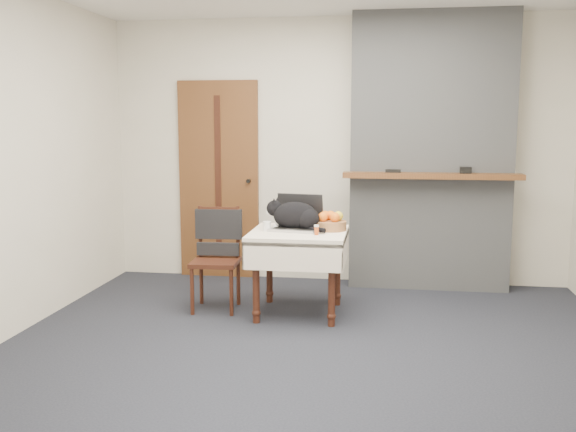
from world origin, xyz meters
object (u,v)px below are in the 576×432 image
object	(u,v)px
cream_jar	(267,226)
side_table	(299,244)
door	(219,180)
cat	(296,216)
fruit_basket	(330,223)
laptop	(297,221)
chair	(217,244)
pill_bottle	(317,230)

from	to	relation	value
cream_jar	side_table	bearing A→B (deg)	6.45
door	side_table	distance (m)	1.60
cat	door	bearing A→B (deg)	140.71
cat	fruit_basket	size ratio (longest dim) A/B	1.95
laptop	fruit_basket	xyz separation A→B (m)	(0.27, 0.00, -0.01)
door	fruit_basket	world-z (taller)	door
cream_jar	chair	world-z (taller)	chair
cream_jar	pill_bottle	world-z (taller)	pill_bottle
laptop	cream_jar	world-z (taller)	laptop
side_table	cat	xyz separation A→B (m)	(-0.03, 0.05, 0.23)
side_table	pill_bottle	world-z (taller)	pill_bottle
cat	pill_bottle	world-z (taller)	cat
laptop	cream_jar	bearing A→B (deg)	-144.84
side_table	fruit_basket	size ratio (longest dim) A/B	2.87
pill_bottle	cat	bearing A→B (deg)	132.07
cat	cream_jar	size ratio (longest dim) A/B	6.74
cat	cream_jar	bearing A→B (deg)	-151.05
chair	cream_jar	bearing A→B (deg)	-18.03
chair	side_table	bearing A→B (deg)	-10.36
side_table	chair	distance (m)	0.72
pill_bottle	fruit_basket	size ratio (longest dim) A/B	0.30
door	pill_bottle	bearing A→B (deg)	-49.82
fruit_basket	chair	world-z (taller)	chair
cream_jar	pill_bottle	xyz separation A→B (m)	(0.42, -0.13, 0.00)
door	laptop	distance (m)	1.49
cat	cream_jar	world-z (taller)	cat
laptop	pill_bottle	distance (m)	0.31
side_table	laptop	world-z (taller)	laptop
door	pill_bottle	xyz separation A→B (m)	(1.15, -1.36, -0.26)
pill_bottle	fruit_basket	world-z (taller)	fruit_basket
laptop	pill_bottle	size ratio (longest dim) A/B	5.39
door	chair	world-z (taller)	door
cat	chair	distance (m)	0.74
laptop	pill_bottle	bearing A→B (deg)	-43.96
door	cream_jar	xyz separation A→B (m)	(0.72, -1.23, -0.26)
cat	chair	xyz separation A→B (m)	(-0.69, 0.05, -0.26)
laptop	pill_bottle	xyz separation A→B (m)	(0.19, -0.25, -0.03)
cream_jar	chair	distance (m)	0.51
laptop	cat	size ratio (longest dim) A/B	0.83
cat	pill_bottle	size ratio (longest dim) A/B	6.50
door	cat	xyz separation A→B (m)	(0.96, -1.15, -0.18)
cream_jar	laptop	bearing A→B (deg)	26.09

